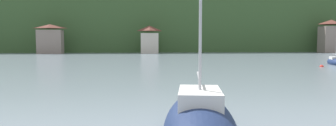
% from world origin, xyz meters
% --- Properties ---
extents(wooded_hillside, '(352.00, 58.58, 47.39)m').
position_xyz_m(wooded_hillside, '(-26.50, 139.50, 8.13)').
color(wooded_hillside, '#38562D').
rests_on(wooded_hillside, ground_plane).
extents(shore_building_west, '(7.21, 3.45, 8.46)m').
position_xyz_m(shore_building_west, '(-28.67, 99.27, 4.11)').
color(shore_building_west, gray).
rests_on(shore_building_west, ground_plane).
extents(shore_building_westcentral, '(5.43, 4.76, 8.24)m').
position_xyz_m(shore_building_westcentral, '(0.00, 99.89, 4.00)').
color(shore_building_westcentral, beige).
rests_on(shore_building_westcentral, ground_plane).
extents(shore_building_central, '(6.53, 4.38, 10.39)m').
position_xyz_m(shore_building_central, '(57.34, 99.71, 5.05)').
color(shore_building_central, gray).
rests_on(shore_building_central, ground_plane).
extents(sailboat_near_4, '(3.70, 8.44, 10.47)m').
position_xyz_m(sailboat_near_4, '(0.03, 23.64, 0.49)').
color(sailboat_near_4, navy).
rests_on(sailboat_near_4, ground_plane).
extents(sailboat_far_5, '(3.83, 6.09, 8.05)m').
position_xyz_m(sailboat_far_5, '(26.80, 54.35, 0.35)').
color(sailboat_far_5, navy).
rests_on(sailboat_far_5, ground_plane).
extents(mooring_buoy_near, '(0.52, 0.52, 0.52)m').
position_xyz_m(mooring_buoy_near, '(21.98, 50.33, 0.00)').
color(mooring_buoy_near, red).
rests_on(mooring_buoy_near, ground_plane).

